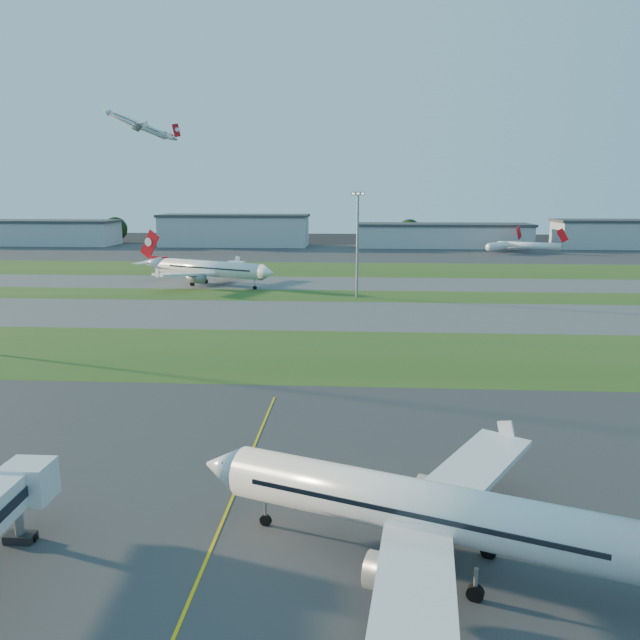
# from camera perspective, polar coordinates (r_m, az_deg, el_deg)

# --- Properties ---
(ground) EXTENTS (700.00, 700.00, 0.00)m
(ground) POSITION_cam_1_polar(r_m,az_deg,el_deg) (54.54, -14.11, -16.97)
(ground) COLOR black
(ground) RESTS_ON ground
(apron_near) EXTENTS (300.00, 70.00, 0.01)m
(apron_near) POSITION_cam_1_polar(r_m,az_deg,el_deg) (54.54, -14.11, -16.96)
(apron_near) COLOR #333335
(apron_near) RESTS_ON ground
(grass_strip_a) EXTENTS (300.00, 34.00, 0.01)m
(grass_strip_a) POSITION_cam_1_polar(r_m,az_deg,el_deg) (102.00, -5.29, -3.06)
(grass_strip_a) COLOR #2A501A
(grass_strip_a) RESTS_ON ground
(taxiway_a) EXTENTS (300.00, 32.00, 0.01)m
(taxiway_a) POSITION_cam_1_polar(r_m,az_deg,el_deg) (133.88, -3.12, 0.51)
(taxiway_a) COLOR #515154
(taxiway_a) RESTS_ON ground
(grass_strip_b) EXTENTS (300.00, 18.00, 0.01)m
(grass_strip_b) POSITION_cam_1_polar(r_m,az_deg,el_deg) (158.33, -2.06, 2.25)
(grass_strip_b) COLOR #2A501A
(grass_strip_b) RESTS_ON ground
(taxiway_b) EXTENTS (300.00, 26.00, 0.01)m
(taxiway_b) POSITION_cam_1_polar(r_m,az_deg,el_deg) (179.98, -1.36, 3.39)
(taxiway_b) COLOR #515154
(taxiway_b) RESTS_ON ground
(grass_strip_c) EXTENTS (300.00, 40.00, 0.01)m
(grass_strip_c) POSITION_cam_1_polar(r_m,az_deg,el_deg) (212.58, -0.58, 4.67)
(grass_strip_c) COLOR #2A501A
(grass_strip_c) RESTS_ON ground
(apron_far) EXTENTS (400.00, 80.00, 0.01)m
(apron_far) POSITION_cam_1_polar(r_m,az_deg,el_deg) (272.11, 0.36, 6.20)
(apron_far) COLOR #333335
(apron_far) RESTS_ON ground
(yellow_line) EXTENTS (0.25, 60.00, 0.02)m
(yellow_line) POSITION_cam_1_polar(r_m,az_deg,el_deg) (53.32, -8.74, -17.44)
(yellow_line) COLOR gold
(yellow_line) RESTS_ON ground
(airliner_parked) EXTENTS (36.21, 30.65, 11.82)m
(airliner_parked) POSITION_cam_1_polar(r_m,az_deg,el_deg) (45.59, 10.73, -16.92)
(airliner_parked) COLOR white
(airliner_parked) RESTS_ON ground
(airliner_taxiing) EXTENTS (39.94, 34.04, 13.38)m
(airliner_taxiing) POSITION_cam_1_polar(r_m,az_deg,el_deg) (177.24, -10.14, 4.62)
(airliner_taxiing) COLOR white
(airliner_taxiing) RESTS_ON ground
(airliner_departing) EXTENTS (28.39, 24.15, 9.44)m
(airliner_departing) POSITION_cam_1_polar(r_m,az_deg,el_deg) (290.78, -16.20, 16.74)
(airliner_departing) COLOR white
(mini_jet_near) EXTENTS (19.90, 22.87, 9.48)m
(mini_jet_near) POSITION_cam_1_polar(r_m,az_deg,el_deg) (282.23, 16.49, 6.59)
(mini_jet_near) COLOR white
(mini_jet_near) RESTS_ON ground
(mini_jet_far) EXTENTS (27.31, 12.31, 9.48)m
(mini_jet_far) POSITION_cam_1_polar(r_m,az_deg,el_deg) (282.44, 18.61, 6.46)
(mini_jet_far) COLOR white
(mini_jet_far) RESTS_ON ground
(light_mast_centre) EXTENTS (3.20, 0.70, 25.80)m
(light_mast_centre) POSITION_cam_1_polar(r_m,az_deg,el_deg) (153.83, 3.44, 7.52)
(light_mast_centre) COLOR gray
(light_mast_centre) RESTS_ON ground
(hangar_far_west) EXTENTS (91.80, 23.00, 12.20)m
(hangar_far_west) POSITION_cam_1_polar(r_m,az_deg,el_deg) (343.64, -25.38, 7.25)
(hangar_far_west) COLOR #989AA0
(hangar_far_west) RESTS_ON ground
(hangar_west) EXTENTS (71.40, 23.00, 15.20)m
(hangar_west) POSITION_cam_1_polar(r_m,az_deg,el_deg) (307.03, -7.81, 8.14)
(hangar_west) COLOR #989AA0
(hangar_west) RESTS_ON ground
(hangar_east) EXTENTS (81.60, 23.00, 11.20)m
(hangar_east) POSITION_cam_1_polar(r_m,az_deg,el_deg) (303.67, 11.20, 7.61)
(hangar_east) COLOR #989AA0
(hangar_east) RESTS_ON ground
(tree_west) EXTENTS (12.10, 12.10, 13.20)m
(tree_west) POSITION_cam_1_polar(r_m,az_deg,el_deg) (340.05, -18.20, 7.92)
(tree_west) COLOR black
(tree_west) RESTS_ON ground
(tree_mid_west) EXTENTS (9.90, 9.90, 10.80)m
(tree_mid_west) POSITION_cam_1_polar(r_m,az_deg,el_deg) (314.10, -2.88, 7.98)
(tree_mid_west) COLOR black
(tree_mid_west) RESTS_ON ground
(tree_mid_east) EXTENTS (11.55, 11.55, 12.60)m
(tree_mid_east) POSITION_cam_1_polar(r_m,az_deg,el_deg) (315.94, 8.16, 8.07)
(tree_mid_east) COLOR black
(tree_mid_east) RESTS_ON ground
(tree_east) EXTENTS (10.45, 10.45, 11.40)m
(tree_east) POSITION_cam_1_polar(r_m,az_deg,el_deg) (328.43, 21.46, 7.41)
(tree_east) COLOR black
(tree_east) RESTS_ON ground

